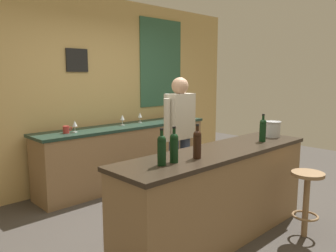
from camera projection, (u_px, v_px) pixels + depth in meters
ground_plane at (189, 225)px, 3.69m from camera, size 10.00×10.00×0.00m
back_wall at (91, 91)px, 4.94m from camera, size 6.00×0.09×2.80m
bar_counter at (218, 194)px, 3.33m from camera, size 2.39×0.60×0.92m
side_counter at (127, 154)px, 5.07m from camera, size 2.84×0.56×0.90m
bartender at (180, 132)px, 4.17m from camera, size 0.52×0.21×1.62m
bar_stool at (307, 193)px, 3.36m from camera, size 0.32×0.32×0.68m
wine_bottle_a at (162, 149)px, 2.68m from camera, size 0.07×0.07×0.31m
wine_bottle_b at (174, 147)px, 2.77m from camera, size 0.07×0.07×0.31m
wine_bottle_c at (197, 143)px, 2.91m from camera, size 0.07×0.07×0.31m
wine_bottle_d at (263, 129)px, 3.65m from camera, size 0.07×0.07×0.31m
ice_bucket at (273, 129)px, 3.93m from camera, size 0.19×0.19×0.19m
wine_glass_a at (75, 124)px, 4.35m from camera, size 0.07×0.07×0.16m
wine_glass_b at (122, 118)px, 4.97m from camera, size 0.07×0.07×0.16m
wine_glass_c at (140, 116)px, 5.26m from camera, size 0.07×0.07×0.16m
wine_glass_d at (180, 112)px, 5.81m from camera, size 0.07×0.07×0.16m
wine_glass_e at (188, 112)px, 5.81m from camera, size 0.07×0.07×0.16m
coffee_mug at (66, 130)px, 4.30m from camera, size 0.13×0.08×0.09m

